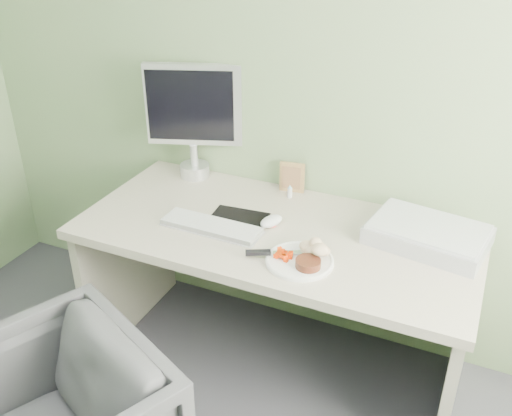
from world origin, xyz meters
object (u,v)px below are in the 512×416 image
at_px(plate, 300,261).
at_px(scanner, 428,235).
at_px(monitor, 194,115).
at_px(desk, 276,266).

bearing_deg(plate, scanner, 39.10).
xyz_separation_m(plate, monitor, (-0.71, 0.50, 0.29)).
bearing_deg(desk, plate, -48.18).
relative_size(plate, monitor, 0.47).
bearing_deg(scanner, plate, -131.74).
distance_m(plate, scanner, 0.52).
distance_m(plate, monitor, 0.92).
bearing_deg(scanner, desk, -157.39).
relative_size(desk, monitor, 3.01).
xyz_separation_m(desk, scanner, (0.57, 0.14, 0.22)).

